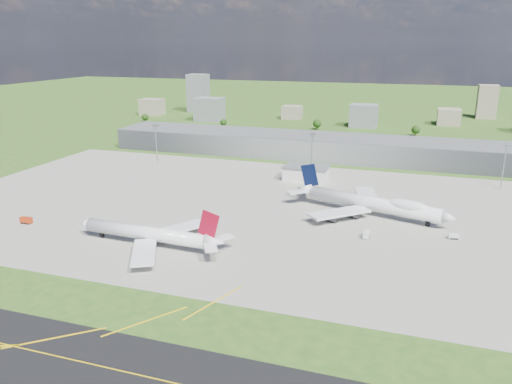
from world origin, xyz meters
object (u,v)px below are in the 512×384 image
(tug_yellow, at_px, (191,236))
(airliner_red_twin, at_px, (151,234))
(van_white_far, at_px, (454,237))
(airliner_blue_quad, at_px, (373,204))
(van_white_near, at_px, (366,235))
(crash_tender, at_px, (26,221))

(tug_yellow, bearing_deg, airliner_red_twin, -166.35)
(airliner_red_twin, bearing_deg, van_white_far, -155.86)
(airliner_red_twin, relative_size, airliner_blue_quad, 0.86)
(airliner_blue_quad, distance_m, van_white_far, 41.89)
(tug_yellow, distance_m, van_white_near, 75.43)
(tug_yellow, bearing_deg, crash_tender, 152.79)
(airliner_red_twin, relative_size, crash_tender, 12.16)
(tug_yellow, relative_size, van_white_near, 0.64)
(airliner_red_twin, height_order, tug_yellow, airliner_red_twin)
(airliner_blue_quad, relative_size, crash_tender, 14.10)
(tug_yellow, bearing_deg, airliner_blue_quad, 5.27)
(airliner_blue_quad, height_order, van_white_far, airliner_blue_quad)
(airliner_blue_quad, distance_m, crash_tender, 163.13)
(van_white_far, bearing_deg, crash_tender, -177.26)
(airliner_red_twin, height_order, van_white_near, airliner_red_twin)
(van_white_near, bearing_deg, van_white_far, -73.02)
(crash_tender, distance_m, van_white_far, 191.59)
(van_white_near, bearing_deg, airliner_red_twin, 114.49)
(van_white_far, bearing_deg, airliner_red_twin, -168.38)
(airliner_red_twin, distance_m, tug_yellow, 17.67)
(airliner_blue_quad, height_order, van_white_near, airliner_blue_quad)
(airliner_blue_quad, distance_m, tug_yellow, 89.59)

